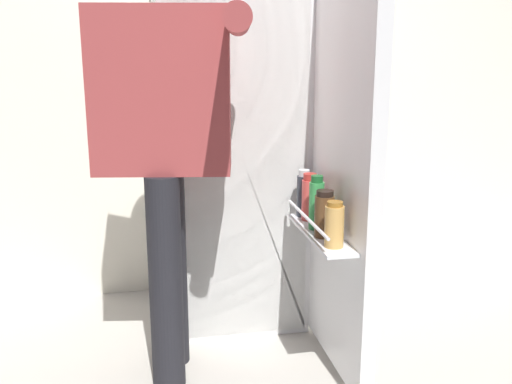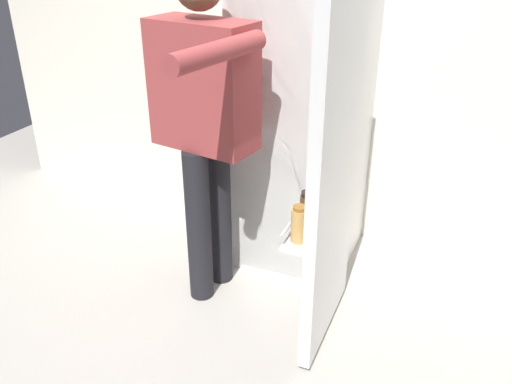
# 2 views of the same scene
# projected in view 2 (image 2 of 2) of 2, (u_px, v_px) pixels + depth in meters

# --- Properties ---
(ground_plane) EXTENTS (6.04, 6.04, 0.00)m
(ground_plane) POSITION_uv_depth(u_px,v_px,m) (262.00, 304.00, 2.68)
(ground_plane) COLOR #B7B2A8
(kitchen_wall) EXTENTS (4.40, 0.10, 2.49)m
(kitchen_wall) POSITION_uv_depth(u_px,v_px,m) (327.00, 20.00, 2.86)
(kitchen_wall) COLOR silver
(kitchen_wall) RESTS_ON ground_plane
(refrigerator) EXTENTS (0.66, 1.20, 1.64)m
(refrigerator) POSITION_uv_depth(u_px,v_px,m) (305.00, 120.00, 2.71)
(refrigerator) COLOR white
(refrigerator) RESTS_ON ground_plane
(person) EXTENTS (0.55, 0.81, 1.59)m
(person) POSITION_uv_depth(u_px,v_px,m) (206.00, 112.00, 2.38)
(person) COLOR black
(person) RESTS_ON ground_plane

